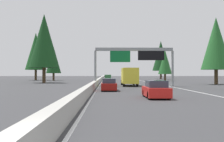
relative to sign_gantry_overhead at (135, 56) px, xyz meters
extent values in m
plane|color=#38383A|center=(21.29, 6.04, -4.90)|extent=(320.00, 320.00, 0.00)
cube|color=#ADAAA3|center=(41.29, 6.34, -4.45)|extent=(180.00, 0.56, 0.90)
cube|color=silver|center=(31.29, -5.48, -4.89)|extent=(160.00, 0.16, 0.01)
cube|color=silver|center=(31.29, 5.79, -4.89)|extent=(160.00, 0.16, 0.01)
cylinder|color=gray|center=(0.04, 6.34, -2.07)|extent=(0.36, 0.36, 5.65)
cylinder|color=gray|center=(0.04, -5.98, -2.07)|extent=(0.36, 0.36, 5.65)
cube|color=gray|center=(0.04, 0.18, 1.01)|extent=(0.50, 12.32, 0.50)
cube|color=#0C602D|center=(-0.11, 2.39, -0.09)|extent=(0.12, 3.20, 1.90)
cube|color=black|center=(-0.11, -2.53, 0.01)|extent=(0.16, 4.20, 1.50)
cube|color=red|center=(-20.55, 0.40, -4.37)|extent=(4.40, 1.80, 0.76)
cube|color=#2D3847|center=(-20.77, 0.40, -3.71)|extent=(2.46, 1.51, 0.56)
cylinder|color=black|center=(-19.14, 1.19, -4.58)|extent=(0.64, 0.22, 0.64)
cylinder|color=black|center=(-19.14, -0.39, -4.58)|extent=(0.64, 0.22, 0.64)
cylinder|color=black|center=(-21.96, 1.19, -4.58)|extent=(0.64, 0.22, 0.64)
cylinder|color=black|center=(-21.96, -0.39, -4.58)|extent=(0.64, 0.22, 0.64)
cube|color=maroon|center=(-10.81, 4.26, -4.37)|extent=(4.40, 1.80, 0.76)
cube|color=#2D3847|center=(-11.03, 4.26, -3.71)|extent=(2.46, 1.51, 0.56)
cylinder|color=black|center=(-9.40, 5.05, -4.58)|extent=(0.64, 0.22, 0.64)
cylinder|color=black|center=(-9.40, 3.47, -4.58)|extent=(0.64, 0.22, 0.64)
cylinder|color=black|center=(-12.22, 5.05, -4.58)|extent=(0.64, 0.22, 0.64)
cylinder|color=black|center=(-12.22, 3.47, -4.58)|extent=(0.64, 0.22, 0.64)
cube|color=gold|center=(1.21, 0.78, -3.20)|extent=(6.12, 2.40, 2.50)
cube|color=white|center=(5.46, 0.78, -3.50)|extent=(2.38, 2.30, 1.90)
cylinder|color=black|center=(5.29, 1.84, -4.45)|extent=(0.90, 0.28, 0.90)
cylinder|color=black|center=(5.29, -0.28, -4.45)|extent=(0.90, 0.28, 0.90)
cylinder|color=black|center=(-0.49, 1.84, -4.45)|extent=(0.90, 0.28, 0.90)
cylinder|color=black|center=(-0.49, -0.28, -4.45)|extent=(0.90, 0.28, 0.90)
cube|color=#2D6B38|center=(40.87, 4.18, -3.93)|extent=(5.00, 1.95, 1.44)
cube|color=#2D3847|center=(38.57, 4.18, -3.68)|extent=(0.08, 1.48, 0.56)
cylinder|color=black|center=(42.57, 5.04, -4.55)|extent=(0.70, 0.24, 0.70)
cylinder|color=black|center=(42.57, 3.33, -4.55)|extent=(0.70, 0.24, 0.70)
cylinder|color=black|center=(39.17, 5.04, -4.55)|extent=(0.70, 0.24, 0.70)
cylinder|color=black|center=(39.17, 3.33, -4.55)|extent=(0.70, 0.24, 0.70)
cylinder|color=#4C3823|center=(7.82, -16.10, -3.50)|extent=(0.66, 0.66, 2.79)
cone|color=#236028|center=(7.82, -16.10, 2.85)|extent=(5.59, 5.59, 9.91)
cylinder|color=#4C3823|center=(32.26, -11.64, -3.95)|extent=(0.57, 0.57, 1.90)
cone|color=#236028|center=(32.26, -11.64, 0.38)|extent=(3.81, 3.81, 6.75)
cylinder|color=#4C3823|center=(56.57, -15.28, -3.36)|extent=(0.70, 0.70, 3.08)
cone|color=#143D19|center=(56.57, -15.28, 3.63)|extent=(6.15, 6.15, 10.91)
cylinder|color=#4C3823|center=(17.26, 18.35, -3.22)|extent=(0.73, 0.73, 3.35)
cone|color=#143D19|center=(17.26, 18.35, 4.39)|extent=(6.70, 6.70, 11.87)
cylinder|color=#4C3823|center=(35.53, 19.77, -3.82)|extent=(0.59, 0.59, 2.15)
cone|color=#143D19|center=(35.53, 19.77, 1.05)|extent=(4.29, 4.29, 7.61)
cylinder|color=#4C3823|center=(41.01, 26.27, -3.30)|extent=(0.71, 0.71, 3.20)
cone|color=#194C1E|center=(41.01, 26.27, 3.98)|extent=(6.40, 6.40, 11.35)
camera|label=1|loc=(-43.60, 4.52, -2.85)|focal=44.14mm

